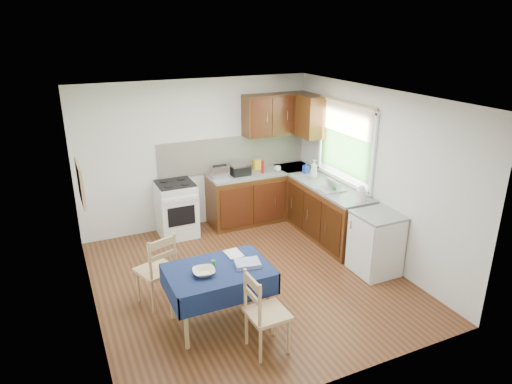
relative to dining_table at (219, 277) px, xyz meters
name	(u,v)px	position (x,y,z in m)	size (l,w,h in m)	color
floor	(249,279)	(0.69, 0.73, -0.61)	(4.20, 4.20, 0.00)	#452612
ceiling	(247,97)	(0.69, 0.73, 1.89)	(4.00, 4.20, 0.02)	silver
wall_back	(198,155)	(0.69, 2.83, 0.64)	(4.00, 0.02, 2.50)	silver
wall_front	(342,270)	(0.69, -1.37, 0.64)	(4.00, 0.02, 2.50)	silver
wall_left	(84,221)	(-1.31, 0.73, 0.64)	(0.02, 4.20, 2.50)	white
wall_right	(373,174)	(2.69, 0.73, 0.64)	(0.02, 4.20, 2.50)	silver
base_cabinets	(291,204)	(2.05, 1.99, -0.18)	(1.90, 2.30, 0.86)	#321908
worktop_back	(262,172)	(1.74, 2.53, 0.27)	(1.90, 0.60, 0.04)	gray
worktop_right	(330,187)	(2.39, 1.38, 0.27)	(0.60, 1.70, 0.04)	gray
worktop_corner	(294,168)	(2.39, 2.53, 0.27)	(0.60, 0.60, 0.04)	gray
splashback	(234,153)	(1.34, 2.81, 0.59)	(2.70, 0.02, 0.60)	white
upper_cabinets	(287,115)	(2.22, 2.53, 1.24)	(1.20, 0.85, 0.70)	#321908
stove	(176,209)	(0.19, 2.53, -0.15)	(0.60, 0.61, 0.92)	white
window	(345,137)	(2.66, 1.43, 1.05)	(0.04, 1.48, 1.26)	#254F20
fridge	(376,243)	(2.39, 0.18, -0.16)	(0.58, 0.60, 0.89)	white
corkboard	(80,183)	(-1.28, 1.03, 0.99)	(0.04, 0.62, 0.47)	tan
dining_table	(219,277)	(0.00, 0.00, 0.00)	(1.18, 0.80, 0.71)	#101A42
chair_far	(158,268)	(-0.55, 0.67, -0.10)	(0.54, 0.54, 0.96)	tan
chair_near	(264,311)	(0.25, -0.66, -0.11)	(0.43, 0.43, 0.94)	tan
toaster	(220,171)	(0.97, 2.53, 0.40)	(0.29, 0.18, 0.22)	#B8B8BD
sandwich_press	(240,169)	(1.33, 2.52, 0.39)	(0.32, 0.28, 0.19)	black
sauce_bottle	(263,167)	(1.71, 2.43, 0.41)	(0.05, 0.05, 0.22)	#B00E16
yellow_packet	(257,164)	(1.73, 2.68, 0.38)	(0.13, 0.09, 0.17)	yellow
dish_rack	(332,189)	(2.32, 1.21, 0.32)	(0.39, 0.30, 0.18)	gray
kettle	(361,195)	(2.43, 0.63, 0.40)	(0.15, 0.15, 0.25)	white
cup	(278,169)	(1.99, 2.41, 0.34)	(0.12, 0.12, 0.09)	silver
soap_bottle_a	(314,169)	(2.38, 1.85, 0.45)	(0.12, 0.12, 0.31)	white
soap_bottle_b	(306,167)	(2.40, 2.13, 0.39)	(0.09, 0.09, 0.20)	#1D3DAB
soap_bottle_c	(336,185)	(2.36, 1.17, 0.39)	(0.14, 0.14, 0.18)	#238132
plate_bowl	(204,272)	(-0.19, -0.05, 0.14)	(0.25, 0.25, 0.06)	beige
book	(227,255)	(0.19, 0.24, 0.11)	(0.18, 0.25, 0.02)	white
spice_jar	(214,264)	(-0.04, 0.05, 0.15)	(0.04, 0.04, 0.09)	#258837
tea_towel	(247,263)	(0.33, -0.07, 0.13)	(0.28, 0.22, 0.05)	navy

